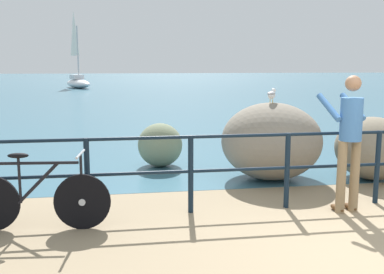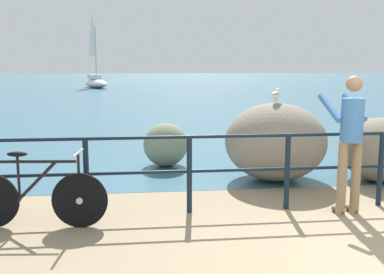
{
  "view_description": "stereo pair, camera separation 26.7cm",
  "coord_description": "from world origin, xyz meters",
  "px_view_note": "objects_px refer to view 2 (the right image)",
  "views": [
    {
      "loc": [
        -2.84,
        -3.88,
        1.92
      ],
      "look_at": [
        -1.88,
        2.17,
        0.93
      ],
      "focal_mm": 42.44,
      "sensor_mm": 36.0,
      "label": 1
    },
    {
      "loc": [
        -2.58,
        -3.91,
        1.92
      ],
      "look_at": [
        -1.88,
        2.17,
        0.93
      ],
      "focal_mm": 42.44,
      "sensor_mm": 36.0,
      "label": 2
    }
  ],
  "objects_px": {
    "person_at_railing": "(350,138)",
    "breakwater_boulder_left": "(166,145)",
    "bicycle": "(36,196)",
    "seagull": "(276,95)",
    "breakwater_boulder_main": "(275,142)",
    "sailboat": "(95,79)",
    "breakwater_boulder_right": "(379,150)"
  },
  "relations": [
    {
      "from": "breakwater_boulder_left",
      "to": "sailboat",
      "type": "distance_m",
      "value": 29.64
    },
    {
      "from": "breakwater_boulder_left",
      "to": "seagull",
      "type": "relative_size",
      "value": 2.86
    },
    {
      "from": "breakwater_boulder_main",
      "to": "breakwater_boulder_left",
      "type": "relative_size",
      "value": 1.84
    },
    {
      "from": "person_at_railing",
      "to": "sailboat",
      "type": "distance_m",
      "value": 33.01
    },
    {
      "from": "seagull",
      "to": "sailboat",
      "type": "xyz_separation_m",
      "value": [
        -5.78,
        30.62,
        -0.72
      ]
    },
    {
      "from": "bicycle",
      "to": "breakwater_boulder_left",
      "type": "distance_m",
      "value": 3.57
    },
    {
      "from": "breakwater_boulder_right",
      "to": "sailboat",
      "type": "distance_m",
      "value": 31.77
    },
    {
      "from": "breakwater_boulder_main",
      "to": "seagull",
      "type": "bearing_deg",
      "value": -147.63
    },
    {
      "from": "person_at_railing",
      "to": "breakwater_boulder_main",
      "type": "relative_size",
      "value": 1.06
    },
    {
      "from": "sailboat",
      "to": "breakwater_boulder_main",
      "type": "bearing_deg",
      "value": -11.97
    },
    {
      "from": "person_at_railing",
      "to": "seagull",
      "type": "distance_m",
      "value": 1.9
    },
    {
      "from": "breakwater_boulder_main",
      "to": "breakwater_boulder_right",
      "type": "relative_size",
      "value": 1.26
    },
    {
      "from": "bicycle",
      "to": "sailboat",
      "type": "xyz_separation_m",
      "value": [
        -2.33,
        32.49,
        0.32
      ]
    },
    {
      "from": "person_at_railing",
      "to": "breakwater_boulder_left",
      "type": "bearing_deg",
      "value": 28.22
    },
    {
      "from": "breakwater_boulder_left",
      "to": "breakwater_boulder_right",
      "type": "bearing_deg",
      "value": -23.73
    },
    {
      "from": "bicycle",
      "to": "seagull",
      "type": "bearing_deg",
      "value": 34.04
    },
    {
      "from": "breakwater_boulder_right",
      "to": "seagull",
      "type": "bearing_deg",
      "value": 171.44
    },
    {
      "from": "breakwater_boulder_main",
      "to": "breakwater_boulder_left",
      "type": "distance_m",
      "value": 2.17
    },
    {
      "from": "breakwater_boulder_left",
      "to": "seagull",
      "type": "bearing_deg",
      "value": -35.88
    },
    {
      "from": "bicycle",
      "to": "breakwater_boulder_left",
      "type": "bearing_deg",
      "value": 66.89
    },
    {
      "from": "person_at_railing",
      "to": "sailboat",
      "type": "bearing_deg",
      "value": 3.68
    },
    {
      "from": "breakwater_boulder_main",
      "to": "sailboat",
      "type": "xyz_separation_m",
      "value": [
        -5.8,
        30.6,
        0.06
      ]
    },
    {
      "from": "person_at_railing",
      "to": "breakwater_boulder_right",
      "type": "bearing_deg",
      "value": -46.54
    },
    {
      "from": "breakwater_boulder_main",
      "to": "seagull",
      "type": "relative_size",
      "value": 5.26
    },
    {
      "from": "seagull",
      "to": "person_at_railing",
      "type": "bearing_deg",
      "value": -132.94
    },
    {
      "from": "breakwater_boulder_main",
      "to": "breakwater_boulder_left",
      "type": "xyz_separation_m",
      "value": [
        -1.76,
        1.24,
        -0.23
      ]
    },
    {
      "from": "person_at_railing",
      "to": "bicycle",
      "type": "bearing_deg",
      "value": 83.9
    },
    {
      "from": "person_at_railing",
      "to": "seagull",
      "type": "height_order",
      "value": "person_at_railing"
    },
    {
      "from": "breakwater_boulder_right",
      "to": "seagull",
      "type": "height_order",
      "value": "seagull"
    },
    {
      "from": "breakwater_boulder_left",
      "to": "breakwater_boulder_right",
      "type": "height_order",
      "value": "breakwater_boulder_right"
    },
    {
      "from": "bicycle",
      "to": "breakwater_boulder_main",
      "type": "bearing_deg",
      "value": 34.06
    },
    {
      "from": "bicycle",
      "to": "seagull",
      "type": "relative_size",
      "value": 5.31
    }
  ]
}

